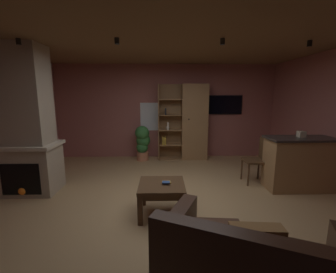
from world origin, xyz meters
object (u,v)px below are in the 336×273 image
at_px(tissue_box, 301,134).
at_px(leather_couch, 250,272).
at_px(wall_mounted_tv, 225,105).
at_px(coffee_table, 162,189).
at_px(kitchen_bar_counter, 307,163).
at_px(potted_floor_plant, 143,141).
at_px(bookshelf_cabinet, 191,123).
at_px(table_book_0, 166,182).
at_px(table_book_1, 166,182).
at_px(stone_fireplace, 26,129).
at_px(dining_chair, 259,157).

bearing_deg(tissue_box, leather_couch, -127.45).
bearing_deg(wall_mounted_tv, coffee_table, -119.01).
height_order(kitchen_bar_counter, potted_floor_plant, kitchen_bar_counter).
relative_size(bookshelf_cabinet, tissue_box, 17.20).
xyz_separation_m(kitchen_bar_counter, potted_floor_plant, (-3.25, 2.04, 0.02)).
bearing_deg(table_book_0, table_book_1, -95.52).
bearing_deg(table_book_1, leather_couch, -65.67).
height_order(kitchen_bar_counter, wall_mounted_tv, wall_mounted_tv).
relative_size(kitchen_bar_counter, table_book_0, 12.03).
distance_m(tissue_box, table_book_0, 2.72).
xyz_separation_m(coffee_table, table_book_0, (0.07, 0.03, 0.10)).
bearing_deg(stone_fireplace, kitchen_bar_counter, -0.16).
bearing_deg(bookshelf_cabinet, table_book_0, -103.87).
height_order(tissue_box, wall_mounted_tv, wall_mounted_tv).
height_order(tissue_box, table_book_0, tissue_box).
distance_m(stone_fireplace, kitchen_bar_counter, 5.17).
xyz_separation_m(table_book_0, wall_mounted_tv, (1.73, 3.22, 1.01)).
xyz_separation_m(bookshelf_cabinet, table_book_1, (-0.75, -3.07, -0.51)).
relative_size(table_book_0, potted_floor_plant, 0.13).
relative_size(dining_chair, potted_floor_plant, 0.96).
relative_size(table_book_1, potted_floor_plant, 0.12).
xyz_separation_m(bookshelf_cabinet, leather_couch, (-0.07, -4.56, -0.72)).
xyz_separation_m(kitchen_bar_counter, dining_chair, (-0.77, 0.35, 0.03)).
xyz_separation_m(bookshelf_cabinet, potted_floor_plant, (-1.34, -0.14, -0.50)).
bearing_deg(table_book_1, coffee_table, 157.71).
bearing_deg(stone_fireplace, wall_mounted_tv, 29.49).
distance_m(stone_fireplace, leather_couch, 4.04).
bearing_deg(potted_floor_plant, bookshelf_cabinet, 5.83).
height_order(tissue_box, coffee_table, tissue_box).
xyz_separation_m(bookshelf_cabinet, wall_mounted_tv, (0.99, 0.21, 0.48)).
bearing_deg(kitchen_bar_counter, table_book_0, -162.67).
xyz_separation_m(leather_couch, table_book_1, (-0.68, 1.50, 0.21)).
bearing_deg(table_book_0, leather_couch, -66.62).
height_order(stone_fireplace, wall_mounted_tv, stone_fireplace).
height_order(bookshelf_cabinet, table_book_0, bookshelf_cabinet).
bearing_deg(stone_fireplace, coffee_table, -20.00).
bearing_deg(leather_couch, table_book_1, 114.33).
xyz_separation_m(kitchen_bar_counter, table_book_0, (-2.66, -0.83, -0.02)).
height_order(stone_fireplace, bookshelf_cabinet, stone_fireplace).
bearing_deg(tissue_box, wall_mounted_tv, 108.34).
bearing_deg(dining_chair, coffee_table, -148.38).
distance_m(tissue_box, table_book_1, 2.74).
xyz_separation_m(leather_couch, table_book_0, (-0.67, 1.55, 0.19)).
bearing_deg(coffee_table, dining_chair, 31.62).
height_order(leather_couch, wall_mounted_tv, wall_mounted_tv).
distance_m(leather_couch, dining_chair, 3.00).
relative_size(stone_fireplace, wall_mounted_tv, 2.76).
relative_size(tissue_box, wall_mounted_tv, 0.13).
bearing_deg(table_book_1, stone_fireplace, 159.94).
bearing_deg(potted_floor_plant, dining_chair, -34.38).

